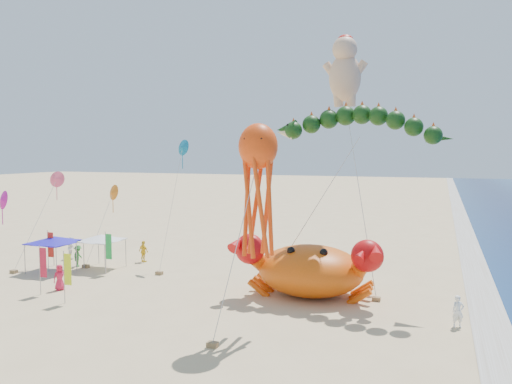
% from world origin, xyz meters
% --- Properties ---
extents(ground, '(320.00, 320.00, 0.00)m').
position_xyz_m(ground, '(0.00, 0.00, 0.00)').
color(ground, '#D1B784').
rests_on(ground, ground).
extents(foam_strip, '(320.00, 320.00, 0.00)m').
position_xyz_m(foam_strip, '(12.00, 0.00, 0.01)').
color(foam_strip, silver).
rests_on(foam_strip, ground).
extents(crab_inflatable, '(9.14, 5.98, 4.00)m').
position_xyz_m(crab_inflatable, '(1.71, 1.79, 1.76)').
color(crab_inflatable, '#DF550B').
rests_on(crab_inflatable, ground).
extents(dragon_kite, '(11.30, 2.47, 11.68)m').
position_xyz_m(dragon_kite, '(4.36, 2.90, 10.51)').
color(dragon_kite, black).
rests_on(dragon_kite, ground).
extents(cherub_kite, '(4.32, 5.67, 17.18)m').
position_xyz_m(cherub_kite, '(2.85, 6.69, 14.85)').
color(cherub_kite, '#E1B189').
rests_on(cherub_kite, ground).
extents(octopus_kite, '(2.49, 3.86, 10.53)m').
position_xyz_m(octopus_kite, '(0.76, -5.13, 7.72)').
color(octopus_kite, '#F1420C').
rests_on(octopus_kite, ground).
extents(canopy_blue, '(3.52, 3.52, 2.71)m').
position_xyz_m(canopy_blue, '(-18.21, 1.43, 2.44)').
color(canopy_blue, gray).
rests_on(canopy_blue, ground).
extents(canopy_white, '(3.15, 3.15, 2.71)m').
position_xyz_m(canopy_white, '(-15.41, 3.40, 2.44)').
color(canopy_white, gray).
rests_on(canopy_white, ground).
extents(feather_flags, '(7.37, 6.93, 3.20)m').
position_xyz_m(feather_flags, '(-14.47, -1.40, 2.01)').
color(feather_flags, gray).
rests_on(feather_flags, ground).
extents(beachgoers, '(31.37, 10.02, 1.88)m').
position_xyz_m(beachgoers, '(-14.38, 3.05, 0.88)').
color(beachgoers, '#297C2F').
rests_on(beachgoers, ground).
extents(small_kites, '(11.08, 13.15, 10.15)m').
position_xyz_m(small_kites, '(-16.10, 3.09, 6.31)').
color(small_kites, '#FF5471').
rests_on(small_kites, ground).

